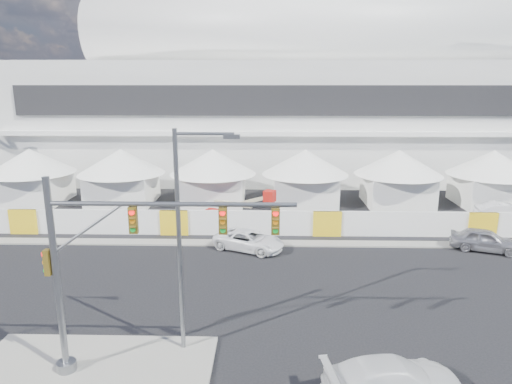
{
  "coord_description": "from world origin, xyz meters",
  "views": [
    {
      "loc": [
        1.26,
        -19.67,
        11.88
      ],
      "look_at": [
        0.55,
        10.0,
        4.61
      ],
      "focal_mm": 32.0,
      "sensor_mm": 36.0,
      "label": 1
    }
  ],
  "objects_px": {
    "pickup_near": "(393,380)",
    "lot_car_a": "(505,212)",
    "sedan_silver": "(485,240)",
    "pickup_curb": "(249,240)",
    "streetlight_median": "(185,228)",
    "traffic_mast": "(104,270)",
    "boom_lift": "(229,213)"
  },
  "relations": [
    {
      "from": "pickup_near",
      "to": "lot_car_a",
      "type": "xyz_separation_m",
      "value": [
        15.93,
        23.34,
        0.0
      ]
    },
    {
      "from": "sedan_silver",
      "to": "pickup_near",
      "type": "xyz_separation_m",
      "value": [
        -10.79,
        -15.89,
        -0.02
      ]
    },
    {
      "from": "sedan_silver",
      "to": "pickup_curb",
      "type": "distance_m",
      "value": 16.9
    },
    {
      "from": "pickup_curb",
      "to": "pickup_near",
      "type": "bearing_deg",
      "value": -134.68
    },
    {
      "from": "pickup_near",
      "to": "streetlight_median",
      "type": "distance_m",
      "value": 10.18
    },
    {
      "from": "pickup_near",
      "to": "lot_car_a",
      "type": "distance_m",
      "value": 28.25
    },
    {
      "from": "lot_car_a",
      "to": "streetlight_median",
      "type": "height_order",
      "value": "streetlight_median"
    },
    {
      "from": "pickup_curb",
      "to": "lot_car_a",
      "type": "bearing_deg",
      "value": -46.78
    },
    {
      "from": "lot_car_a",
      "to": "traffic_mast",
      "type": "bearing_deg",
      "value": 137.24
    },
    {
      "from": "sedan_silver",
      "to": "traffic_mast",
      "type": "xyz_separation_m",
      "value": [
        -22.03,
        -14.7,
        3.84
      ]
    },
    {
      "from": "pickup_near",
      "to": "boom_lift",
      "type": "xyz_separation_m",
      "value": [
        -8.04,
        21.92,
        0.1
      ]
    },
    {
      "from": "lot_car_a",
      "to": "pickup_curb",
      "type": "bearing_deg",
      "value": 117.24
    },
    {
      "from": "pickup_curb",
      "to": "traffic_mast",
      "type": "distance_m",
      "value": 15.86
    },
    {
      "from": "lot_car_a",
      "to": "streetlight_median",
      "type": "bearing_deg",
      "value": 138.02
    },
    {
      "from": "streetlight_median",
      "to": "traffic_mast",
      "type": "bearing_deg",
      "value": -148.06
    },
    {
      "from": "pickup_near",
      "to": "boom_lift",
      "type": "bearing_deg",
      "value": 10.59
    },
    {
      "from": "boom_lift",
      "to": "pickup_curb",
      "type": "bearing_deg",
      "value": -49.84
    },
    {
      "from": "sedan_silver",
      "to": "boom_lift",
      "type": "bearing_deg",
      "value": 93.17
    },
    {
      "from": "pickup_curb",
      "to": "boom_lift",
      "type": "height_order",
      "value": "boom_lift"
    },
    {
      "from": "traffic_mast",
      "to": "pickup_near",
      "type": "bearing_deg",
      "value": -6.05
    },
    {
      "from": "traffic_mast",
      "to": "streetlight_median",
      "type": "height_order",
      "value": "streetlight_median"
    },
    {
      "from": "traffic_mast",
      "to": "streetlight_median",
      "type": "xyz_separation_m",
      "value": [
        2.92,
        1.82,
        1.17
      ]
    },
    {
      "from": "pickup_near",
      "to": "lot_car_a",
      "type": "relative_size",
      "value": 1.13
    },
    {
      "from": "sedan_silver",
      "to": "boom_lift",
      "type": "height_order",
      "value": "boom_lift"
    },
    {
      "from": "pickup_curb",
      "to": "boom_lift",
      "type": "xyz_separation_m",
      "value": [
        -1.94,
        6.25,
        0.18
      ]
    },
    {
      "from": "boom_lift",
      "to": "traffic_mast",
      "type": "bearing_deg",
      "value": -75.83
    },
    {
      "from": "boom_lift",
      "to": "pickup_near",
      "type": "bearing_deg",
      "value": -46.91
    },
    {
      "from": "pickup_near",
      "to": "sedan_silver",
      "type": "bearing_deg",
      "value": -43.75
    },
    {
      "from": "sedan_silver",
      "to": "streetlight_median",
      "type": "distance_m",
      "value": 23.59
    },
    {
      "from": "traffic_mast",
      "to": "boom_lift",
      "type": "bearing_deg",
      "value": 81.23
    },
    {
      "from": "sedan_silver",
      "to": "traffic_mast",
      "type": "height_order",
      "value": "traffic_mast"
    },
    {
      "from": "pickup_near",
      "to": "streetlight_median",
      "type": "relative_size",
      "value": 0.55
    }
  ]
}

